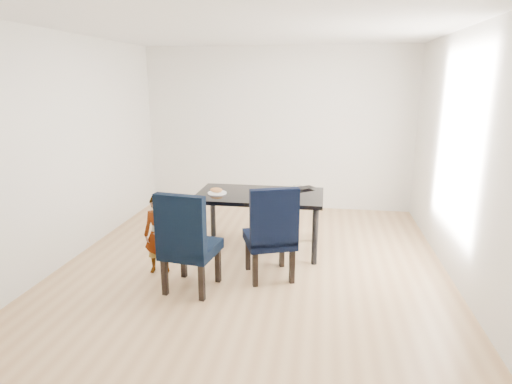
% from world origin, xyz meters
% --- Properties ---
extents(floor, '(4.50, 5.00, 0.01)m').
position_xyz_m(floor, '(0.00, 0.00, -0.01)').
color(floor, tan).
rests_on(floor, ground).
extents(ceiling, '(4.50, 5.00, 0.01)m').
position_xyz_m(ceiling, '(0.00, 0.00, 2.71)').
color(ceiling, white).
rests_on(ceiling, wall_back).
extents(wall_back, '(4.50, 0.01, 2.70)m').
position_xyz_m(wall_back, '(0.00, 2.50, 1.35)').
color(wall_back, silver).
rests_on(wall_back, ground).
extents(wall_front, '(4.50, 0.01, 2.70)m').
position_xyz_m(wall_front, '(0.00, -2.50, 1.35)').
color(wall_front, white).
rests_on(wall_front, ground).
extents(wall_left, '(0.01, 5.00, 2.70)m').
position_xyz_m(wall_left, '(-2.25, 0.00, 1.35)').
color(wall_left, silver).
rests_on(wall_left, ground).
extents(wall_right, '(0.01, 5.00, 2.70)m').
position_xyz_m(wall_right, '(2.25, 0.00, 1.35)').
color(wall_right, silver).
rests_on(wall_right, ground).
extents(dining_table, '(1.60, 0.90, 0.75)m').
position_xyz_m(dining_table, '(0.00, 0.50, 0.38)').
color(dining_table, black).
rests_on(dining_table, floor).
extents(chair_left, '(0.59, 0.61, 1.09)m').
position_xyz_m(chair_left, '(-0.54, -0.69, 0.54)').
color(chair_left, black).
rests_on(chair_left, floor).
extents(chair_right, '(0.67, 0.68, 1.07)m').
position_xyz_m(chair_right, '(0.23, -0.28, 0.54)').
color(chair_right, black).
rests_on(chair_right, floor).
extents(child, '(0.35, 0.25, 0.91)m').
position_xyz_m(child, '(-1.03, -0.37, 0.46)').
color(child, orange).
rests_on(child, floor).
extents(plate, '(0.32, 0.32, 0.01)m').
position_xyz_m(plate, '(-0.54, 0.43, 0.76)').
color(plate, white).
rests_on(plate, dining_table).
extents(sandwich, '(0.17, 0.10, 0.06)m').
position_xyz_m(sandwich, '(-0.55, 0.43, 0.80)').
color(sandwich, '#B87A42').
rests_on(sandwich, plate).
extents(laptop, '(0.39, 0.37, 0.03)m').
position_xyz_m(laptop, '(0.49, 0.85, 0.76)').
color(laptop, black).
rests_on(laptop, dining_table).
extents(cable_tangle, '(0.15, 0.15, 0.01)m').
position_xyz_m(cable_tangle, '(0.29, 0.63, 0.75)').
color(cable_tangle, black).
rests_on(cable_tangle, dining_table).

